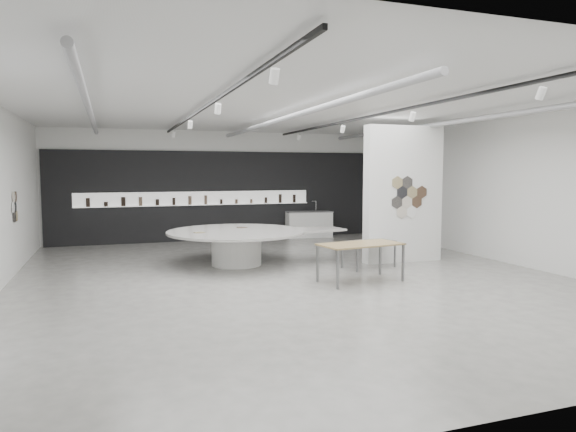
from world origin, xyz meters
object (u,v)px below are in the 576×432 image
object	(u,v)px
partition_column	(403,194)
sample_table_wood	(361,246)
sample_table_stone	(369,243)
display_island	(239,242)
kitchen_counter	(309,224)

from	to	relation	value
partition_column	sample_table_wood	size ratio (longest dim) A/B	1.89
sample_table_stone	display_island	bearing A→B (deg)	153.97
partition_column	sample_table_wood	distance (m)	3.09
kitchen_counter	display_island	bearing A→B (deg)	-124.07
sample_table_stone	kitchen_counter	distance (m)	6.08
partition_column	kitchen_counter	distance (m)	5.69
partition_column	kitchen_counter	bearing A→B (deg)	95.25
sample_table_wood	sample_table_stone	distance (m)	1.67
display_island	sample_table_wood	size ratio (longest dim) A/B	2.54
display_island	kitchen_counter	distance (m)	5.91
sample_table_wood	partition_column	bearing A→B (deg)	40.44
partition_column	kitchen_counter	size ratio (longest dim) A/B	2.08
partition_column	sample_table_wood	xyz separation A→B (m)	(-2.22, -1.89, -1.02)
partition_column	sample_table_stone	bearing A→B (deg)	-157.94
display_island	partition_column	bearing A→B (deg)	-20.23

